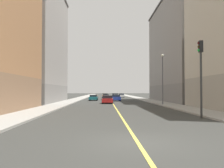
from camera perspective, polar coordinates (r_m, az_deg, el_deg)
ground_plane at (r=10.14m, az=6.10°, el=-13.67°), size 400.00×400.00×0.00m
sidewalk_left at (r=59.61m, az=7.37°, el=-3.58°), size 3.16×168.00×0.15m
sidewalk_right at (r=59.24m, az=-8.31°, el=-3.59°), size 3.16×168.00×0.15m
lane_center_stripe at (r=58.87m, az=-0.45°, el=-3.68°), size 0.16×154.00×0.01m
building_left_mid at (r=49.40m, az=17.91°, el=7.50°), size 11.22×25.08×19.75m
building_right_midblock at (r=46.34m, az=-19.28°, el=9.09°), size 11.22×20.44×21.32m
traffic_light_left_near at (r=19.73m, az=20.45°, el=3.62°), size 0.40×0.32×6.01m
street_lamp_left_near at (r=35.58m, az=12.01°, el=2.37°), size 0.36×0.36×7.33m
car_red at (r=40.22m, az=-1.05°, el=-3.71°), size 1.96×4.36×1.34m
car_blue at (r=49.70m, az=0.95°, el=-3.31°), size 1.89×4.17×1.31m
car_teal at (r=52.50m, az=-4.44°, el=-3.27°), size 1.88×4.60×1.23m
car_silver at (r=66.81m, az=0.68°, el=-2.86°), size 2.03×4.04×1.40m
car_orange at (r=72.22m, az=-1.67°, el=-2.80°), size 1.90×4.06×1.30m
car_white at (r=76.59m, az=2.23°, el=-2.75°), size 1.94×3.92×1.25m
car_black at (r=59.07m, az=-1.50°, el=-3.10°), size 1.92×4.41×1.21m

